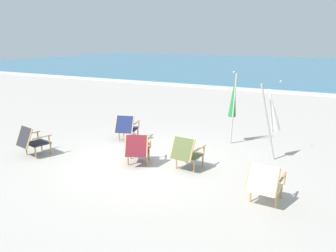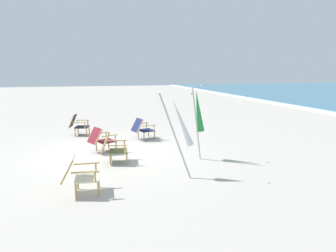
{
  "view_description": "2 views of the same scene",
  "coord_description": "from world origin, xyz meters",
  "px_view_note": "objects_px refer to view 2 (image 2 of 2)",
  "views": [
    {
      "loc": [
        4.03,
        -6.42,
        2.93
      ],
      "look_at": [
        0.13,
        0.98,
        0.72
      ],
      "focal_mm": 35.0,
      "sensor_mm": 36.0,
      "label": 1
    },
    {
      "loc": [
        9.07,
        -0.48,
        2.48
      ],
      "look_at": [
        -0.09,
        1.94,
        0.71
      ],
      "focal_mm": 32.0,
      "sensor_mm": 36.0,
      "label": 2
    }
  ],
  "objects_px": {
    "beach_chair_back_left": "(101,139)",
    "umbrella_furled_green": "(198,112)",
    "beach_chair_back_right": "(142,128)",
    "beach_chair_front_left": "(112,147)",
    "beach_chair_mid_center": "(79,174)",
    "umbrella_furled_white": "(180,123)",
    "beach_chair_front_right": "(78,124)"
  },
  "relations": [
    {
      "from": "umbrella_furled_green",
      "to": "umbrella_furled_white",
      "type": "bearing_deg",
      "value": -35.95
    },
    {
      "from": "beach_chair_back_left",
      "to": "umbrella_furled_green",
      "type": "bearing_deg",
      "value": 59.27
    },
    {
      "from": "beach_chair_front_left",
      "to": "umbrella_furled_white",
      "type": "xyz_separation_m",
      "value": [
        1.58,
        1.43,
        0.88
      ]
    },
    {
      "from": "umbrella_furled_green",
      "to": "umbrella_furled_white",
      "type": "xyz_separation_m",
      "value": [
        1.22,
        -0.88,
        -0.06
      ]
    },
    {
      "from": "beach_chair_front_right",
      "to": "beach_chair_back_left",
      "type": "xyz_separation_m",
      "value": [
        2.74,
        0.76,
        -0.01
      ]
    },
    {
      "from": "beach_chair_front_left",
      "to": "beach_chair_mid_center",
      "type": "height_order",
      "value": "beach_chair_front_left"
    },
    {
      "from": "beach_chair_back_right",
      "to": "umbrella_furled_green",
      "type": "bearing_deg",
      "value": 20.04
    },
    {
      "from": "beach_chair_back_right",
      "to": "beach_chair_front_left",
      "type": "xyz_separation_m",
      "value": [
        2.54,
        -1.26,
        0.01
      ]
    },
    {
      "from": "beach_chair_front_left",
      "to": "umbrella_furled_green",
      "type": "height_order",
      "value": "umbrella_furled_green"
    },
    {
      "from": "beach_chair_back_right",
      "to": "umbrella_furled_white",
      "type": "xyz_separation_m",
      "value": [
        4.12,
        0.17,
        0.89
      ]
    },
    {
      "from": "beach_chair_back_right",
      "to": "umbrella_furled_green",
      "type": "relative_size",
      "value": 0.43
    },
    {
      "from": "beach_chair_front_right",
      "to": "umbrella_furled_green",
      "type": "distance_m",
      "value": 5.5
    },
    {
      "from": "umbrella_furled_green",
      "to": "beach_chair_mid_center",
      "type": "bearing_deg",
      "value": -63.27
    },
    {
      "from": "beach_chair_mid_center",
      "to": "beach_chair_back_left",
      "type": "bearing_deg",
      "value": 169.7
    },
    {
      "from": "umbrella_furled_green",
      "to": "umbrella_furled_white",
      "type": "relative_size",
      "value": 1.05
    },
    {
      "from": "beach_chair_front_right",
      "to": "beach_chair_back_left",
      "type": "relative_size",
      "value": 0.86
    },
    {
      "from": "beach_chair_mid_center",
      "to": "beach_chair_front_left",
      "type": "bearing_deg",
      "value": 156.98
    },
    {
      "from": "beach_chair_back_left",
      "to": "umbrella_furled_green",
      "type": "distance_m",
      "value": 3.14
    },
    {
      "from": "beach_chair_mid_center",
      "to": "umbrella_furled_green",
      "type": "relative_size",
      "value": 0.38
    },
    {
      "from": "beach_chair_front_left",
      "to": "beach_chair_back_left",
      "type": "distance_m",
      "value": 1.2
    },
    {
      "from": "beach_chair_back_right",
      "to": "beach_chair_mid_center",
      "type": "xyz_separation_m",
      "value": [
        4.48,
        -2.08,
        0.0
      ]
    },
    {
      "from": "beach_chair_back_right",
      "to": "beach_chair_mid_center",
      "type": "height_order",
      "value": "beach_chair_mid_center"
    },
    {
      "from": "umbrella_furled_white",
      "to": "beach_chair_back_right",
      "type": "bearing_deg",
      "value": -177.59
    },
    {
      "from": "beach_chair_front_left",
      "to": "umbrella_furled_green",
      "type": "bearing_deg",
      "value": 81.1
    },
    {
      "from": "beach_chair_front_right",
      "to": "beach_chair_front_left",
      "type": "bearing_deg",
      "value": 14.65
    },
    {
      "from": "beach_chair_back_right",
      "to": "umbrella_furled_green",
      "type": "xyz_separation_m",
      "value": [
        2.9,
        1.06,
        0.95
      ]
    },
    {
      "from": "beach_chair_front_left",
      "to": "beach_chair_back_left",
      "type": "height_order",
      "value": "beach_chair_front_left"
    },
    {
      "from": "beach_chair_front_left",
      "to": "umbrella_furled_white",
      "type": "bearing_deg",
      "value": 42.13
    },
    {
      "from": "beach_chair_front_left",
      "to": "beach_chair_front_right",
      "type": "xyz_separation_m",
      "value": [
        -3.9,
        -1.02,
        0.0
      ]
    },
    {
      "from": "beach_chair_mid_center",
      "to": "beach_chair_front_right",
      "type": "xyz_separation_m",
      "value": [
        -5.85,
        -0.19,
        0.0
      ]
    },
    {
      "from": "beach_chair_back_left",
      "to": "umbrella_furled_white",
      "type": "height_order",
      "value": "umbrella_furled_white"
    },
    {
      "from": "beach_chair_front_left",
      "to": "umbrella_furled_white",
      "type": "height_order",
      "value": "umbrella_furled_white"
    }
  ]
}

